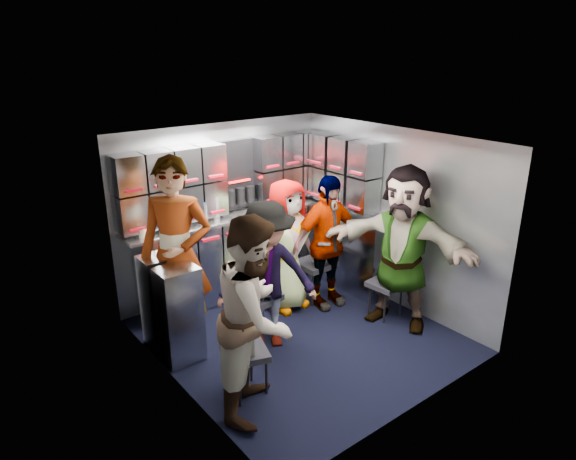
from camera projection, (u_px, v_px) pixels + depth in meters
floor at (300, 336)px, 5.52m from camera, size 3.00×3.00×0.00m
wall_back at (223, 209)px, 6.27m from camera, size 2.80×0.04×2.10m
wall_left at (173, 282)px, 4.35m from camera, size 0.04×3.00×2.10m
wall_right at (393, 218)px, 5.97m from camera, size 0.04×3.00×2.10m
ceiling at (301, 141)px, 4.80m from camera, size 2.80×3.00×0.02m
cart_bank_back at (234, 256)px, 6.30m from camera, size 2.68×0.38×0.99m
cart_bank_left at (171, 308)px, 5.08m from camera, size 0.38×0.76×0.99m
counter at (232, 216)px, 6.13m from camera, size 2.68×0.42×0.03m
locker_bank_back at (228, 177)px, 6.01m from camera, size 2.68×0.28×0.82m
locker_bank_right at (344, 171)px, 6.25m from camera, size 0.28×1.00×0.82m
right_cabinet at (346, 249)px, 6.51m from camera, size 0.28×1.20×1.00m
coffee_niche at (238, 175)px, 6.16m from camera, size 0.46×0.16×0.84m
red_latch_strip at (242, 231)px, 6.02m from camera, size 2.60×0.02×0.03m
jump_seat_near_left at (245, 355)px, 4.48m from camera, size 0.48×0.46×0.45m
jump_seat_mid_left at (257, 300)px, 5.36m from camera, size 0.48×0.46×0.49m
jump_seat_center at (278, 274)px, 6.16m from camera, size 0.43×0.41×0.40m
jump_seat_mid_right at (316, 266)px, 6.18m from camera, size 0.42×0.40×0.50m
jump_seat_near_right at (386, 285)px, 5.80m from camera, size 0.40×0.38×0.43m
attendant_standing at (177, 256)px, 5.04m from camera, size 0.85×0.84×1.98m
attendant_arc_a at (256, 316)px, 4.19m from camera, size 1.06×1.05×1.73m
attendant_arc_b at (267, 276)px, 5.11m from camera, size 1.16×0.97×1.55m
attendant_arc_c at (287, 245)px, 5.88m from camera, size 0.79×0.55×1.55m
attendant_arc_d at (326, 242)px, 5.93m from camera, size 0.95×0.44×1.59m
attendant_arc_e at (402, 248)px, 5.49m from camera, size 1.09×1.75×1.80m
bottle_left at (216, 209)px, 5.90m from camera, size 0.07×0.07×0.28m
bottle_mid at (205, 214)px, 5.82m from camera, size 0.07×0.07×0.22m
bottle_right at (297, 193)px, 6.60m from camera, size 0.06×0.06×0.23m
cup_left at (143, 233)px, 5.40m from camera, size 0.08×0.08×0.11m
cup_right at (285, 201)px, 6.50m from camera, size 0.07×0.07×0.11m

